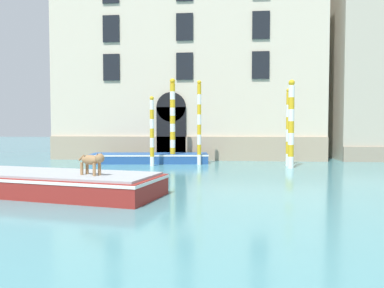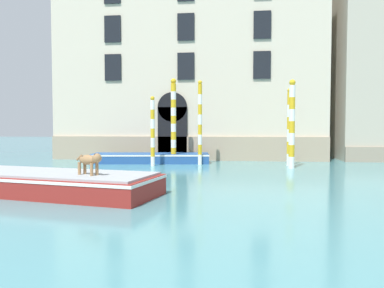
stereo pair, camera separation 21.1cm
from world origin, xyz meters
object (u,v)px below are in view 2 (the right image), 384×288
(mooring_pole_0, at_px, (153,131))
(mooring_pole_2, at_px, (200,122))
(boat_foreground, at_px, (18,180))
(boat_moored_near_palazzo, at_px, (151,158))
(mooring_pole_3, at_px, (173,121))
(mooring_pole_4, at_px, (289,127))
(mooring_pole_1, at_px, (292,124))
(dog_on_deck, at_px, (90,160))

(mooring_pole_0, relative_size, mooring_pole_2, 0.80)
(boat_foreground, bearing_deg, boat_moored_near_palazzo, 89.01)
(mooring_pole_3, distance_m, mooring_pole_4, 5.85)
(mooring_pole_1, xyz_separation_m, mooring_pole_2, (-4.37, 1.32, 0.08))
(boat_foreground, height_order, dog_on_deck, dog_on_deck)
(dog_on_deck, bearing_deg, mooring_pole_1, 77.06)
(boat_moored_near_palazzo, relative_size, mooring_pole_1, 1.55)
(mooring_pole_0, bearing_deg, mooring_pole_1, -3.42)
(mooring_pole_0, relative_size, mooring_pole_4, 0.90)
(mooring_pole_3, relative_size, mooring_pole_4, 1.16)
(boat_moored_near_palazzo, bearing_deg, mooring_pole_0, -80.66)
(mooring_pole_1, xyz_separation_m, mooring_pole_4, (0.04, 1.05, -0.15))
(dog_on_deck, xyz_separation_m, mooring_pole_4, (6.63, 8.93, 0.88))
(mooring_pole_0, xyz_separation_m, mooring_pole_2, (2.25, 0.92, 0.43))
(mooring_pole_1, distance_m, mooring_pole_4, 1.06)
(boat_foreground, height_order, mooring_pole_0, mooring_pole_0)
(boat_foreground, height_order, boat_moored_near_palazzo, boat_foreground)
(mooring_pole_0, height_order, mooring_pole_1, mooring_pole_1)
(boat_moored_near_palazzo, xyz_separation_m, mooring_pole_0, (0.44, -1.56, 1.46))
(dog_on_deck, distance_m, mooring_pole_2, 9.53)
(dog_on_deck, relative_size, mooring_pole_2, 0.20)
(mooring_pole_0, relative_size, mooring_pole_1, 0.84)
(dog_on_deck, bearing_deg, mooring_pole_3, 112.09)
(mooring_pole_0, bearing_deg, mooring_pole_4, 5.60)
(mooring_pole_4, bearing_deg, mooring_pole_1, -91.98)
(dog_on_deck, distance_m, boat_moored_near_palazzo, 9.87)
(boat_moored_near_palazzo, distance_m, mooring_pole_0, 2.18)
(dog_on_deck, bearing_deg, boat_foreground, -169.72)
(boat_moored_near_palazzo, distance_m, mooring_pole_2, 3.35)
(mooring_pole_0, bearing_deg, dog_on_deck, -89.83)
(boat_foreground, bearing_deg, mooring_pole_3, 80.93)
(mooring_pole_2, distance_m, mooring_pole_4, 4.42)
(mooring_pole_2, bearing_deg, mooring_pole_4, -3.53)
(boat_foreground, xyz_separation_m, mooring_pole_1, (9.14, 7.11, 1.74))
(boat_foreground, distance_m, mooring_pole_4, 12.38)
(mooring_pole_2, bearing_deg, boat_moored_near_palazzo, 166.79)
(mooring_pole_2, height_order, mooring_pole_4, mooring_pole_2)
(mooring_pole_1, relative_size, mooring_pole_2, 0.96)
(boat_foreground, relative_size, mooring_pole_3, 2.03)
(mooring_pole_0, xyz_separation_m, mooring_pole_4, (6.66, 0.65, 0.19))
(dog_on_deck, relative_size, mooring_pole_1, 0.21)
(mooring_pole_0, xyz_separation_m, mooring_pole_1, (6.62, -0.40, 0.34))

